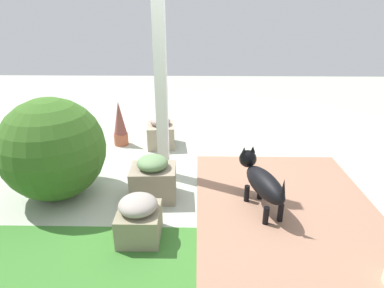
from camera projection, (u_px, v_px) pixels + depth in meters
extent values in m
plane|color=#A4AA99|center=(201.00, 176.00, 3.92)|extent=(12.00, 12.00, 0.00)
cube|color=#936A54|center=(287.00, 209.00, 3.27)|extent=(1.80, 2.40, 0.02)
cube|color=white|center=(161.00, 73.00, 3.48)|extent=(0.13, 0.13, 2.44)
cube|color=gray|center=(161.00, 135.00, 4.70)|extent=(0.42, 0.46, 0.32)
ellipsoid|color=gray|center=(160.00, 121.00, 4.62)|extent=(0.28, 0.28, 0.13)
cube|color=gray|center=(154.00, 183.00, 3.42)|extent=(0.48, 0.39, 0.35)
ellipsoid|color=#618353|center=(153.00, 163.00, 3.33)|extent=(0.32, 0.32, 0.14)
cube|color=gray|center=(139.00, 224.00, 2.84)|extent=(0.36, 0.39, 0.28)
ellipsoid|color=gray|center=(138.00, 205.00, 2.76)|extent=(0.33, 0.33, 0.15)
sphere|color=#345F1F|center=(53.00, 149.00, 3.34)|extent=(1.06, 1.06, 1.06)
cylinder|color=#A6543B|center=(121.00, 139.00, 4.77)|extent=(0.20, 0.20, 0.17)
cone|color=brown|center=(119.00, 118.00, 4.65)|extent=(0.18, 0.18, 0.48)
ellipsoid|color=black|center=(265.00, 184.00, 3.12)|extent=(0.40, 0.68, 0.24)
sphere|color=black|center=(248.00, 159.00, 3.41)|extent=(0.18, 0.18, 0.18)
cone|color=black|center=(244.00, 150.00, 3.36)|extent=(0.05, 0.05, 0.08)
cone|color=black|center=(253.00, 149.00, 3.39)|extent=(0.05, 0.05, 0.08)
cylinder|color=black|center=(247.00, 194.00, 3.36)|extent=(0.05, 0.05, 0.19)
cylinder|color=black|center=(260.00, 192.00, 3.40)|extent=(0.05, 0.05, 0.19)
cylinder|color=black|center=(266.00, 216.00, 3.01)|extent=(0.05, 0.05, 0.19)
cylinder|color=black|center=(280.00, 214.00, 3.05)|extent=(0.05, 0.05, 0.19)
cone|color=black|center=(284.00, 187.00, 2.79)|extent=(0.04, 0.04, 0.15)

